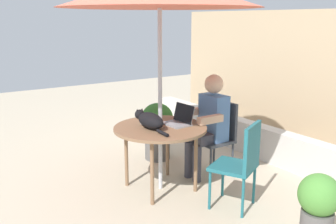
{
  "coord_description": "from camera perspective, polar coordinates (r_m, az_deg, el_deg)",
  "views": [
    {
      "loc": [
        3.34,
        -2.13,
        1.85
      ],
      "look_at": [
        0.0,
        0.1,
        0.87
      ],
      "focal_mm": 40.92,
      "sensor_mm": 36.0,
      "label": 1
    }
  ],
  "objects": [
    {
      "name": "patio_table",
      "position": [
        4.13,
        -1.15,
        -3.01
      ],
      "size": [
        1.0,
        1.0,
        0.72
      ],
      "color": "brown",
      "rests_on": "ground"
    },
    {
      "name": "potted_plant_by_chair",
      "position": [
        5.11,
        -1.6,
        -2.45
      ],
      "size": [
        0.42,
        0.42,
        0.76
      ],
      "color": "#595654",
      "rests_on": "ground"
    },
    {
      "name": "potted_plant_near_fence",
      "position": [
        3.41,
        21.45,
        -13.09
      ],
      "size": [
        0.34,
        0.34,
        0.65
      ],
      "color": "#595654",
      "rests_on": "ground"
    },
    {
      "name": "cat",
      "position": [
        4.06,
        -2.81,
        -1.24
      ],
      "size": [
        0.65,
        0.19,
        0.17
      ],
      "color": "black",
      "rests_on": "patio_table"
    },
    {
      "name": "ground_plane",
      "position": [
        4.37,
        -1.11,
        -11.27
      ],
      "size": [
        14.0,
        14.0,
        0.0
      ],
      "primitive_type": "plane",
      "color": "#BCAD93"
    },
    {
      "name": "chair_empty",
      "position": [
        3.81,
        10.94,
        -6.97
      ],
      "size": [
        0.54,
        0.54,
        0.88
      ],
      "color": "#1E606B",
      "rests_on": "ground"
    },
    {
      "name": "planter_wall_low",
      "position": [
        5.31,
        14.27,
        -4.5
      ],
      "size": [
        4.83,
        0.2,
        0.44
      ],
      "primitive_type": "cube",
      "color": "beige",
      "rests_on": "ground"
    },
    {
      "name": "chair_occupied",
      "position": [
        4.66,
        7.54,
        -2.98
      ],
      "size": [
        0.4,
        0.4,
        0.88
      ],
      "color": "#33383F",
      "rests_on": "ground"
    },
    {
      "name": "fence_back",
      "position": [
        5.76,
        20.16,
        4.3
      ],
      "size": [
        5.37,
        0.08,
        1.97
      ],
      "primitive_type": "cube",
      "color": "tan",
      "rests_on": "ground"
    },
    {
      "name": "laptop",
      "position": [
        4.21,
        1.81,
        -0.97
      ],
      "size": [
        0.31,
        0.27,
        0.21
      ],
      "color": "gray",
      "rests_on": "patio_table"
    },
    {
      "name": "person_seated",
      "position": [
        4.51,
        6.11,
        -1.23
      ],
      "size": [
        0.48,
        0.48,
        1.22
      ],
      "color": "#4C72A5",
      "rests_on": "ground"
    }
  ]
}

